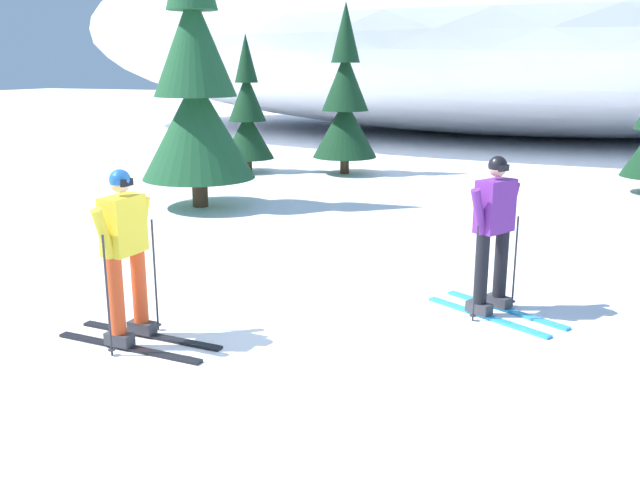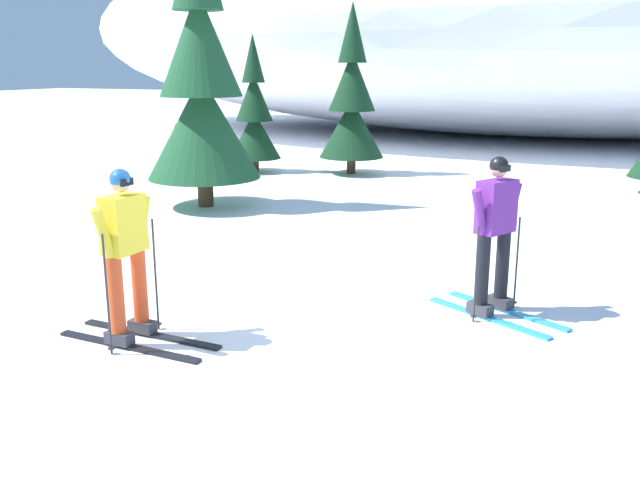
{
  "view_description": "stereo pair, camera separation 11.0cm",
  "coord_description": "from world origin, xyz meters",
  "px_view_note": "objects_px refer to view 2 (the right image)",
  "views": [
    {
      "loc": [
        2.54,
        -6.24,
        2.71
      ],
      "look_at": [
        -0.09,
        0.17,
        0.95
      ],
      "focal_mm": 38.67,
      "sensor_mm": 36.0,
      "label": 1
    },
    {
      "loc": [
        2.65,
        -6.2,
        2.71
      ],
      "look_at": [
        -0.09,
        0.17,
        0.95
      ],
      "focal_mm": 38.67,
      "sensor_mm": 36.0,
      "label": 2
    }
  ],
  "objects_px": {
    "pine_tree_far_left": "(254,115)",
    "skier_yellow_jacket": "(126,252)",
    "pine_tree_center_left": "(201,84)",
    "skier_purple_jacket": "(495,232)",
    "pine_tree_center": "(352,104)"
  },
  "relations": [
    {
      "from": "pine_tree_center_left",
      "to": "pine_tree_center",
      "type": "relative_size",
      "value": 1.34
    },
    {
      "from": "skier_yellow_jacket",
      "to": "pine_tree_far_left",
      "type": "relative_size",
      "value": 0.5
    },
    {
      "from": "skier_purple_jacket",
      "to": "skier_yellow_jacket",
      "type": "xyz_separation_m",
      "value": [
        -3.21,
        -2.24,
        -0.02
      ]
    },
    {
      "from": "pine_tree_center",
      "to": "skier_yellow_jacket",
      "type": "bearing_deg",
      "value": -80.46
    },
    {
      "from": "skier_purple_jacket",
      "to": "pine_tree_far_left",
      "type": "bearing_deg",
      "value": 132.04
    },
    {
      "from": "pine_tree_center_left",
      "to": "pine_tree_center",
      "type": "height_order",
      "value": "pine_tree_center_left"
    },
    {
      "from": "skier_yellow_jacket",
      "to": "pine_tree_center_left",
      "type": "relative_size",
      "value": 0.31
    },
    {
      "from": "pine_tree_far_left",
      "to": "skier_yellow_jacket",
      "type": "bearing_deg",
      "value": -67.79
    },
    {
      "from": "skier_yellow_jacket",
      "to": "pine_tree_far_left",
      "type": "bearing_deg",
      "value": 112.21
    },
    {
      "from": "skier_purple_jacket",
      "to": "pine_tree_center_left",
      "type": "distance_m",
      "value": 7.52
    },
    {
      "from": "skier_yellow_jacket",
      "to": "pine_tree_center",
      "type": "bearing_deg",
      "value": 99.54
    },
    {
      "from": "skier_purple_jacket",
      "to": "pine_tree_center",
      "type": "relative_size",
      "value": 0.42
    },
    {
      "from": "skier_yellow_jacket",
      "to": "pine_tree_center_left",
      "type": "height_order",
      "value": "pine_tree_center_left"
    },
    {
      "from": "skier_purple_jacket",
      "to": "pine_tree_far_left",
      "type": "height_order",
      "value": "pine_tree_far_left"
    },
    {
      "from": "pine_tree_center_left",
      "to": "pine_tree_center",
      "type": "xyz_separation_m",
      "value": [
        1.15,
        5.1,
        -0.59
      ]
    }
  ]
}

